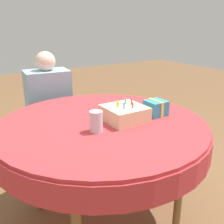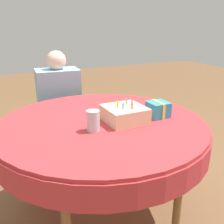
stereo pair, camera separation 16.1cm
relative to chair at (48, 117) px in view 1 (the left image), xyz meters
name	(u,v)px [view 1 (the left image)]	position (x,y,z in m)	size (l,w,h in m)	color
ground_plane	(103,219)	(0.02, -0.99, -0.46)	(12.00, 12.00, 0.00)	brown
dining_table	(102,134)	(0.02, -0.99, 0.19)	(1.31, 1.31, 0.74)	#BC3338
chair	(48,117)	(0.00, 0.00, 0.00)	(0.44, 0.44, 0.84)	#4C331E
person	(49,100)	(-0.01, -0.09, 0.19)	(0.40, 0.38, 1.09)	beige
birthday_cake	(124,114)	(0.14, -1.05, 0.32)	(0.24, 0.24, 0.13)	beige
drinking_glass	(96,121)	(-0.09, -1.10, 0.34)	(0.07, 0.07, 0.12)	silver
gift_box	(156,108)	(0.38, -1.07, 0.32)	(0.12, 0.13, 0.10)	teal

